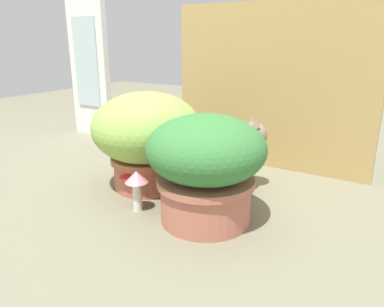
% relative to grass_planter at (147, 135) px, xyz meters
% --- Properties ---
extents(ground_plane, '(6.00, 6.00, 0.00)m').
position_rel_grass_planter_xyz_m(ground_plane, '(0.18, -0.02, -0.22)').
color(ground_plane, '#737059').
extents(cardboard_backdrop, '(0.97, 0.03, 0.76)m').
position_rel_grass_planter_xyz_m(cardboard_backdrop, '(0.32, 0.53, 0.16)').
color(cardboard_backdrop, tan).
rests_on(cardboard_backdrop, ground).
extents(window_panel_white, '(0.30, 0.05, 0.84)m').
position_rel_grass_planter_xyz_m(window_panel_white, '(-0.86, 0.52, 0.20)').
color(window_panel_white, white).
rests_on(window_panel_white, ground).
extents(grass_planter, '(0.44, 0.44, 0.40)m').
position_rel_grass_planter_xyz_m(grass_planter, '(0.00, 0.00, 0.00)').
color(grass_planter, '#B8604A').
rests_on(grass_planter, ground).
extents(leafy_planter, '(0.40, 0.40, 0.37)m').
position_rel_grass_planter_xyz_m(leafy_planter, '(0.36, -0.14, -0.02)').
color(leafy_planter, '#B46753').
rests_on(leafy_planter, ground).
extents(cat, '(0.37, 0.29, 0.32)m').
position_rel_grass_planter_xyz_m(cat, '(0.30, 0.17, -0.10)').
color(cat, '#836C5A').
rests_on(cat, ground).
extents(mushroom_ornament_red, '(0.10, 0.10, 0.13)m').
position_rel_grass_planter_xyz_m(mushroom_ornament_red, '(0.01, -0.11, -0.13)').
color(mushroom_ornament_red, silver).
rests_on(mushroom_ornament_red, ground).
extents(mushroom_ornament_pink, '(0.08, 0.08, 0.15)m').
position_rel_grass_planter_xyz_m(mushroom_ornament_pink, '(0.11, -0.20, -0.11)').
color(mushroom_ornament_pink, silver).
rests_on(mushroom_ornament_pink, ground).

